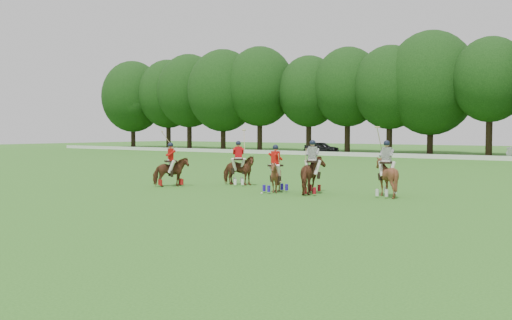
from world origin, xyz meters
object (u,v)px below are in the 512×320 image
Objects in this scene: polo_red_b at (238,170)px; polo_red_c at (275,176)px; polo_stripe_a at (312,175)px; polo_ball at (262,193)px; polo_stripe_b at (386,176)px; polo_red_a at (171,171)px; car_left at (322,148)px.

polo_red_b is 1.31× the size of polo_red_c.
polo_red_b reaches higher than polo_stripe_a.
polo_stripe_a is at bearing 37.08° from polo_ball.
polo_red_c is (3.36, -1.72, -0.04)m from polo_red_b.
polo_stripe_a is (5.01, -1.31, 0.06)m from polo_red_b.
polo_red_c is 1.70m from polo_stripe_a.
polo_stripe_b is at bearing 25.81° from polo_ball.
polo_red_a is 10.57m from polo_stripe_b.
polo_stripe_b is 5.32m from polo_ball.
polo_ball is (18.70, -39.52, -0.66)m from car_left.
polo_red_c is (5.74, 0.65, -0.02)m from polo_red_a.
polo_red_b reaches higher than polo_red_c.
polo_stripe_a is at bearing -14.71° from polo_red_b.
polo_stripe_b reaches higher than car_left.
polo_stripe_a is at bearing -162.08° from polo_stripe_b.
polo_red_a is at bearing -171.85° from polo_stripe_a.
polo_ball is at bearing -142.92° from polo_stripe_a.
polo_ball is at bearing -39.04° from polo_red_b.
polo_red_b reaches higher than polo_ball.
polo_red_b is at bearing 152.90° from polo_red_c.
car_left is 1.43× the size of polo_stripe_b.
polo_red_c is at bearing 6.51° from polo_red_a.
polo_red_a is 5.78m from polo_red_c.
polo_red_a is 5.69m from polo_ball.
car_left is 43.33m from polo_stripe_a.
polo_stripe_b is at bearing -154.68° from car_left.
polo_red_a reaches higher than car_left.
polo_red_c is at bearing -160.89° from car_left.
polo_stripe_b is at bearing -2.52° from polo_red_b.
polo_red_c is 0.91× the size of polo_stripe_a.
polo_stripe_b reaches higher than polo_ball.
polo_red_b is 8.00m from polo_stripe_b.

